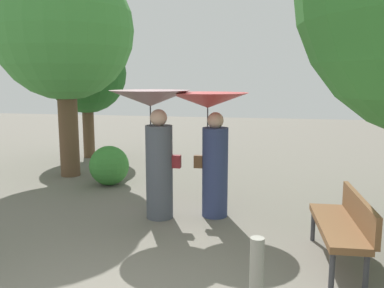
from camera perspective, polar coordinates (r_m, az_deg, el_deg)
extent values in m
cylinder|color=#474C56|center=(6.46, -4.58, -3.93)|extent=(0.42, 0.42, 1.48)
sphere|color=tan|center=(6.32, -4.68, 3.68)|extent=(0.26, 0.26, 0.26)
cylinder|color=#333338|center=(6.37, -5.78, 1.65)|extent=(0.02, 0.02, 0.81)
cone|color=gray|center=(6.32, -5.85, 6.37)|extent=(1.25, 1.25, 0.24)
cube|color=maroon|center=(6.38, -2.20, -2.45)|extent=(0.14, 0.10, 0.20)
cylinder|color=navy|center=(6.53, 3.23, -3.97)|extent=(0.41, 0.41, 1.43)
sphere|color=tan|center=(6.39, 3.30, 3.31)|extent=(0.26, 0.26, 0.26)
cylinder|color=#333338|center=(6.42, 2.18, 1.48)|extent=(0.02, 0.02, 0.80)
cone|color=#B22D2D|center=(6.38, 2.21, 6.11)|extent=(1.27, 1.27, 0.23)
cube|color=brown|center=(6.51, 0.91, -2.46)|extent=(0.14, 0.10, 0.20)
cylinder|color=#38383D|center=(5.92, 16.55, -10.77)|extent=(0.06, 0.06, 0.44)
cylinder|color=#38383D|center=(5.98, 19.83, -10.74)|extent=(0.06, 0.06, 0.44)
cylinder|color=#38383D|center=(4.69, 18.94, -16.28)|extent=(0.06, 0.06, 0.44)
cylinder|color=#38383D|center=(4.77, 23.12, -16.11)|extent=(0.06, 0.06, 0.44)
cube|color=brown|center=(5.24, 19.58, -10.74)|extent=(0.52, 1.52, 0.08)
cube|color=brown|center=(5.24, 22.30, -8.68)|extent=(0.14, 1.50, 0.35)
cylinder|color=brown|center=(9.55, -17.14, 8.49)|extent=(0.43, 0.43, 4.31)
sphere|color=#428C3D|center=(9.60, -17.45, 14.93)|extent=(3.03, 3.03, 3.03)
cylinder|color=brown|center=(11.72, -14.39, 5.73)|extent=(0.31, 0.31, 3.12)
sphere|color=#235B23|center=(11.70, -14.54, 9.55)|extent=(2.18, 2.18, 2.18)
sphere|color=#235B23|center=(11.73, -14.66, 12.59)|extent=(1.74, 1.74, 1.74)
sphere|color=#387F33|center=(8.65, -11.48, -2.96)|extent=(0.82, 0.82, 0.82)
cylinder|color=gray|center=(3.72, 8.95, -19.12)|extent=(0.12, 0.12, 0.88)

